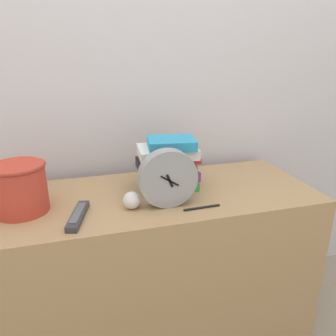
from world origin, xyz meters
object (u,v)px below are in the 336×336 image
basket (19,187)px  pen (202,207)px  book_stack (168,164)px  tv_remote (78,216)px  crumpled_paper_ball (132,200)px  desk_clock (168,179)px

basket → pen: basket is taller
book_stack → tv_remote: 0.40m
book_stack → pen: (0.06, -0.21, -0.10)m
book_stack → crumpled_paper_ball: size_ratio=3.87×
tv_remote → crumpled_paper_ball: bearing=8.2°
tv_remote → crumpled_paper_ball: crumpled_paper_ball is taller
desk_clock → pen: 0.15m
book_stack → basket: book_stack is taller
crumpled_paper_ball → desk_clock: bearing=-6.8°
basket → desk_clock: bearing=-11.0°
desk_clock → crumpled_paper_ball: desk_clock is taller
book_stack → basket: 0.53m
desk_clock → tv_remote: (-0.31, -0.01, -0.09)m
basket → tv_remote: size_ratio=0.96×
book_stack → desk_clock: bearing=-106.7°
tv_remote → pen: size_ratio=1.43×
desk_clock → crumpled_paper_ball: (-0.13, 0.01, -0.07)m
basket → pen: (0.59, -0.15, -0.09)m
basket → tv_remote: basket is taller
tv_remote → book_stack: bearing=24.9°
tv_remote → crumpled_paper_ball: size_ratio=3.18×
tv_remote → pen: tv_remote is taller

